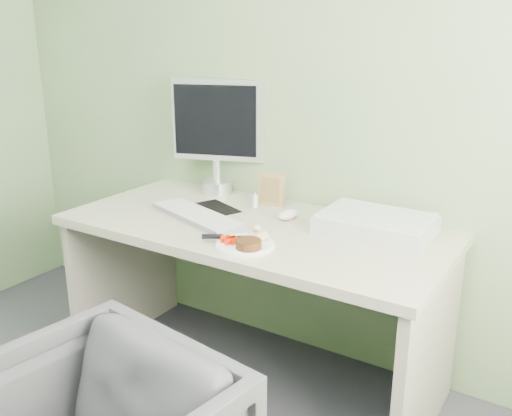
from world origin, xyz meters
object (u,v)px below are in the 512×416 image
Objects in this scene: scanner at (376,225)px; monitor at (218,130)px; desk at (254,265)px; plate at (245,245)px.

monitor reaches higher than scanner.
monitor is at bearing 170.62° from scanner.
plate is (0.11, -0.23, 0.19)m from desk.
plate is 0.81m from monitor.
desk is 2.93× the size of monitor.
plate reaches higher than desk.
plate is 0.51× the size of scanner.
scanner is at bearing 48.59° from plate.
monitor reaches higher than plate.
scanner is 0.92m from monitor.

